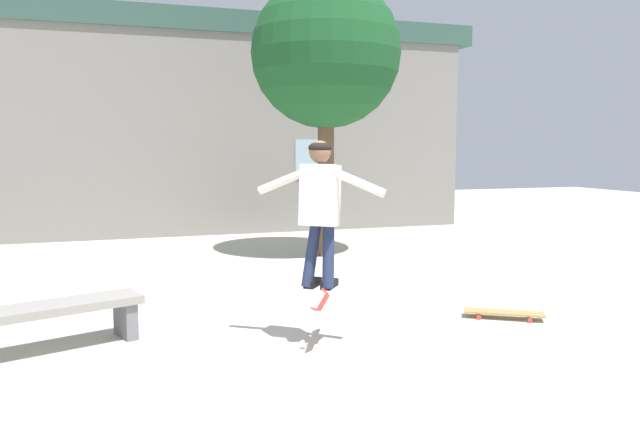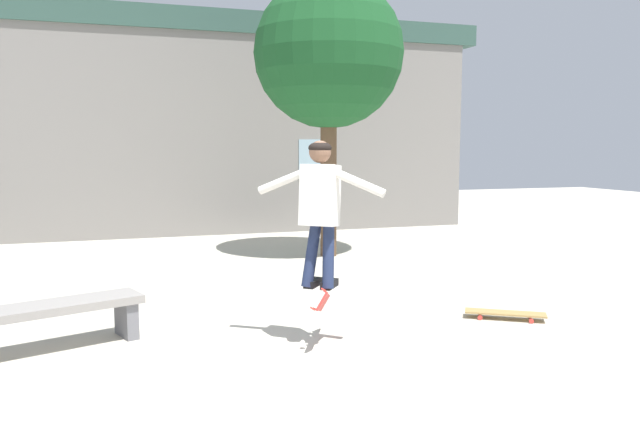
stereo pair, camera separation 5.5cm
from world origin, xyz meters
name	(u,v)px [view 1 (the left image)]	position (x,y,z in m)	size (l,w,h in m)	color
ground_plane	(303,385)	(0.00, 0.00, 0.00)	(40.00, 40.00, 0.00)	beige
building_backdrop	(179,119)	(0.04, 9.08, 2.51)	(14.03, 0.52, 6.06)	gray
tree_right	(326,54)	(2.17, 5.67, 3.49)	(2.57, 2.57, 4.80)	brown
park_bench	(37,318)	(-2.10, 1.54, 0.34)	(1.94, 1.04, 0.45)	gray
skater	(320,201)	(0.47, 0.94, 1.40)	(1.05, 0.86, 1.41)	silver
skateboard_flipping	(323,302)	(0.50, 0.96, 0.42)	(0.40, 0.74, 0.39)	red
skateboard_resting	(504,313)	(2.71, 1.16, 0.07)	(0.85, 0.64, 0.08)	#AD894C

